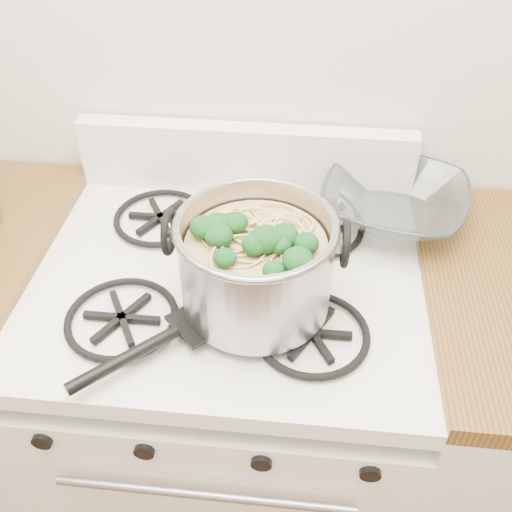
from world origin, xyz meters
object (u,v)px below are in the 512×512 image
object	(u,v)px
gas_range	(234,410)
stock_pot	(256,264)
spatula	(204,316)
glass_bowl	(392,210)

from	to	relation	value
gas_range	stock_pot	world-z (taller)	stock_pot
spatula	glass_bowl	distance (m)	0.49
spatula	glass_bowl	bearing A→B (deg)	90.93
gas_range	glass_bowl	distance (m)	0.63
stock_pot	spatula	size ratio (longest dim) A/B	0.99
glass_bowl	stock_pot	bearing A→B (deg)	-132.83
gas_range	spatula	xyz separation A→B (m)	(-0.02, -0.15, 0.50)
stock_pot	spatula	distance (m)	0.13
gas_range	spatula	world-z (taller)	spatula
gas_range	stock_pot	size ratio (longest dim) A/B	3.02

